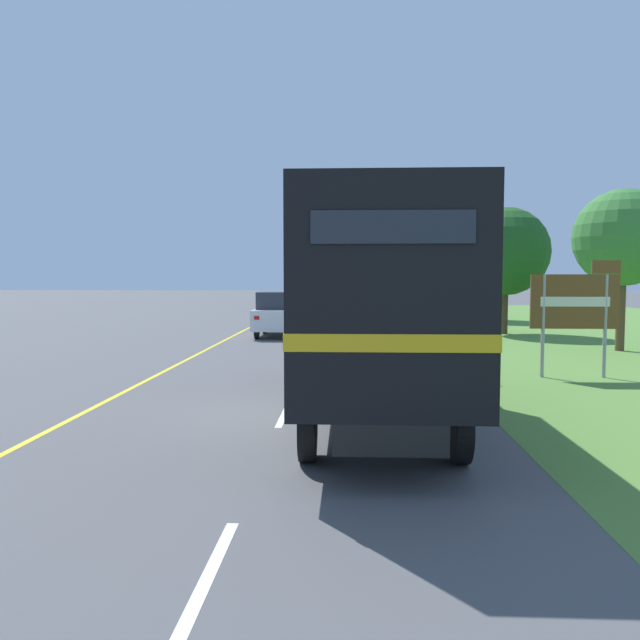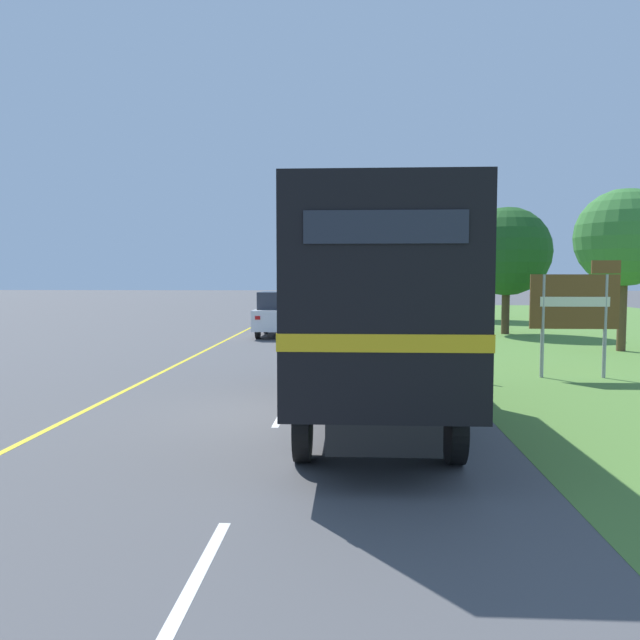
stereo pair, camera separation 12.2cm
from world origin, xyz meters
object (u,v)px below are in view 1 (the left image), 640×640
(roadside_tree_near, at_px, (623,238))
(roadside_tree_mid, at_px, (505,252))
(horse_trailer_truck, at_px, (376,303))
(highway_sign, at_px, (576,304))
(delineator_post, at_px, (477,361))
(lead_car_white, at_px, (278,314))
(roadside_tree_far, at_px, (469,254))

(roadside_tree_near, distance_m, roadside_tree_mid, 6.57)
(horse_trailer_truck, distance_m, highway_sign, 6.98)
(highway_sign, height_order, delineator_post, highway_sign)
(lead_car_white, distance_m, roadside_tree_mid, 10.17)
(highway_sign, xyz_separation_m, roadside_tree_mid, (1.15, 11.85, 1.75))
(delineator_post, bearing_deg, roadside_tree_mid, 73.68)
(lead_car_white, xyz_separation_m, delineator_post, (6.01, -11.13, -0.44))
(highway_sign, xyz_separation_m, delineator_post, (-2.55, -0.79, -1.32))
(roadside_tree_mid, relative_size, roadside_tree_far, 0.95)
(roadside_tree_mid, bearing_deg, horse_trailer_truck, -110.71)
(horse_trailer_truck, relative_size, roadside_tree_far, 1.51)
(roadside_tree_far, bearing_deg, roadside_tree_near, -81.57)
(horse_trailer_truck, height_order, lead_car_white, horse_trailer_truck)
(horse_trailer_truck, height_order, delineator_post, horse_trailer_truck)
(horse_trailer_truck, bearing_deg, highway_sign, 42.79)
(highway_sign, distance_m, roadside_tree_mid, 12.03)
(roadside_tree_near, bearing_deg, highway_sign, -121.58)
(roadside_tree_far, xyz_separation_m, delineator_post, (-3.84, -21.55, -3.29))
(highway_sign, height_order, roadside_tree_near, roadside_tree_near)
(horse_trailer_truck, height_order, roadside_tree_mid, roadside_tree_mid)
(roadside_tree_mid, bearing_deg, roadside_tree_near, -68.82)
(roadside_tree_mid, xyz_separation_m, delineator_post, (-3.70, -12.63, -3.06))
(lead_car_white, bearing_deg, roadside_tree_near, -20.89)
(lead_car_white, relative_size, highway_sign, 1.33)
(horse_trailer_truck, distance_m, delineator_post, 4.96)
(horse_trailer_truck, relative_size, roadside_tree_near, 1.62)
(horse_trailer_truck, bearing_deg, lead_car_white, 102.84)
(horse_trailer_truck, xyz_separation_m, delineator_post, (2.57, 3.95, -1.53))
(roadside_tree_near, height_order, roadside_tree_far, roadside_tree_far)
(roadside_tree_mid, distance_m, roadside_tree_far, 8.92)
(horse_trailer_truck, height_order, roadside_tree_near, roadside_tree_near)
(roadside_tree_mid, relative_size, delineator_post, 5.78)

